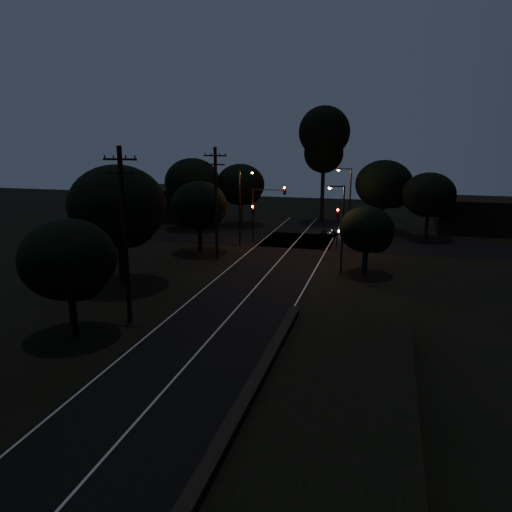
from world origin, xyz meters
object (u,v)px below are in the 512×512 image
Objects in this scene: utility_pole_far at (216,201)px; signal_left at (253,217)px; streetlight_b at (348,199)px; tall_pine at (324,139)px; signal_right at (338,220)px; car at (329,233)px; utility_pole_mid at (125,233)px; streetlight_c at (341,223)px; signal_mast at (268,203)px; streetlight_a at (241,202)px.

signal_left is at bearing 80.06° from utility_pole_far.
tall_pine is at bearing 111.38° from streetlight_b.
car is at bearing 106.96° from signal_right.
car is (7.80, 4.59, -2.29)m from signal_left.
tall_pine is 17.45m from signal_right.
signal_left is at bearing 180.00° from signal_right.
streetlight_c is at bearing 51.74° from utility_pole_mid.
streetlight_c is at bearing -48.81° from signal_mast.
streetlight_a is at bearing -168.66° from signal_right.
utility_pole_mid reaches higher than signal_mast.
signal_mast is at bearing 39.77° from streetlight_a.
utility_pole_mid is 17.00m from utility_pole_far.
utility_pole_mid is at bearing -97.04° from signal_mast.
signal_mast is at bearing -154.01° from streetlight_b.
signal_left is 0.51× the size of streetlight_b.
utility_pole_mid is 2.68× the size of signal_left.
streetlight_a reaches higher than signal_right.
utility_pole_far reaches higher than signal_right.
utility_pole_mid is 1.76× the size of signal_mast.
tall_pine reaches higher than streetlight_c.
signal_left is at bearing 136.24° from streetlight_c.
signal_right is 0.66× the size of signal_mast.
signal_left is 0.51× the size of streetlight_a.
streetlight_a is 1.00× the size of streetlight_b.
signal_right is 7.66m from signal_mast.
signal_right is at bearing -76.51° from tall_pine.
utility_pole_far is at bearing -99.94° from signal_left.
signal_mast is at bearing 131.19° from streetlight_c.
tall_pine is at bearing -59.87° from car.
utility_pole_mid is 1.05× the size of utility_pole_far.
utility_pole_far is at bearing 90.00° from utility_pole_mid.
signal_right is at bearing 97.02° from streetlight_c.
streetlight_a is at bearing -110.36° from tall_pine.
tall_pine reaches higher than utility_pole_far.
utility_pole_mid is 31.15m from streetlight_b.
utility_pole_mid is at bearing -93.21° from signal_left.
tall_pine is 16.87m from signal_mast.
utility_pole_mid is 23.04m from streetlight_a.
streetlight_c is at bearing 118.44° from car.
streetlight_b is at bearing 68.70° from utility_pole_mid.
signal_right is 0.55× the size of streetlight_c.
streetlight_b is at bearing 92.14° from streetlight_c.
signal_mast is at bearing 179.97° from signal_right.
signal_left is 2.26m from signal_mast.
streetlight_c is at bearing -43.76° from signal_left.
tall_pine is at bearing 69.54° from signal_left.
signal_right is at bearing -100.00° from streetlight_b.
utility_pole_mid reaches higher than signal_left.
utility_pole_mid is 2.68× the size of signal_right.
signal_left is 9.34m from car.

